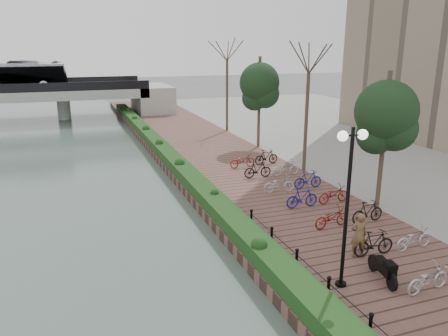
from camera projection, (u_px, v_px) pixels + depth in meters
name	position (u px, v px, depth m)	size (l,w,h in m)	color
promenade	(236.00, 174.00, 27.56)	(8.00, 75.00, 0.50)	brown
inland_pavement	(434.00, 153.00, 32.78)	(24.00, 75.00, 0.50)	gray
hedge	(174.00, 160.00, 28.57)	(1.10, 56.00, 0.60)	#153A15
chain_fence	(348.00, 307.00, 12.51)	(0.10, 14.10, 0.70)	black
lamppost	(350.00, 176.00, 13.28)	(1.02, 0.32, 5.25)	black
motorcycle	(383.00, 267.00, 14.48)	(0.49, 1.57, 0.98)	black
pedestrian	(359.00, 235.00, 16.02)	(0.63, 0.41, 1.72)	brown
bicycle_parking	(319.00, 197.00, 21.24)	(2.40, 17.32, 1.00)	silver
street_trees	(338.00, 130.00, 23.57)	(3.20, 37.12, 6.80)	#3E2C24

